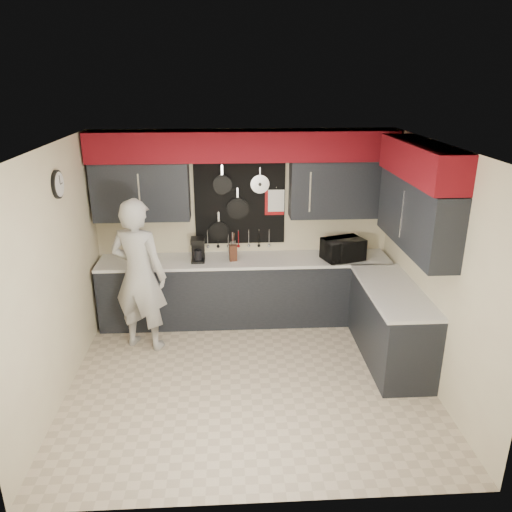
{
  "coord_description": "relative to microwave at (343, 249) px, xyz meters",
  "views": [
    {
      "loc": [
        -0.21,
        -4.84,
        3.27
      ],
      "look_at": [
        0.1,
        0.5,
        1.3
      ],
      "focal_mm": 35.0,
      "sensor_mm": 36.0,
      "label": 1
    }
  ],
  "objects": [
    {
      "name": "left_wall_assembly",
      "position": [
        -3.3,
        -1.33,
        0.27
      ],
      "size": [
        0.05,
        3.5,
        2.6
      ],
      "color": "beige",
      "rests_on": "ground"
    },
    {
      "name": "coffee_maker",
      "position": [
        -1.93,
        0.07,
        0.02
      ],
      "size": [
        0.18,
        0.22,
        0.32
      ],
      "rotation": [
        0.0,
        0.0,
        0.01
      ],
      "color": "black",
      "rests_on": "base_cabinets"
    },
    {
      "name": "base_cabinets",
      "position": [
        -0.82,
        -0.21,
        -0.61
      ],
      "size": [
        3.95,
        2.2,
        0.92
      ],
      "color": "black",
      "rests_on": "ground"
    },
    {
      "name": "back_wall_assembly",
      "position": [
        -1.3,
        0.26,
        0.95
      ],
      "size": [
        4.0,
        0.36,
        2.6
      ],
      "color": "beige",
      "rests_on": "ground"
    },
    {
      "name": "microwave",
      "position": [
        0.0,
        0.0,
        0.0
      ],
      "size": [
        0.61,
        0.5,
        0.29
      ],
      "primitive_type": "imported",
      "rotation": [
        0.0,
        0.0,
        0.32
      ],
      "color": "black",
      "rests_on": "base_cabinets"
    },
    {
      "name": "utensil_crock",
      "position": [
        -1.47,
        0.16,
        -0.06
      ],
      "size": [
        0.12,
        0.12,
        0.16
      ],
      "primitive_type": "cylinder",
      "color": "white",
      "rests_on": "base_cabinets"
    },
    {
      "name": "person",
      "position": [
        -2.61,
        -0.52,
        -0.1
      ],
      "size": [
        0.82,
        0.67,
        1.92
      ],
      "primitive_type": "imported",
      "rotation": [
        0.0,
        0.0,
        2.8
      ],
      "color": "#B4B4B2",
      "rests_on": "ground"
    },
    {
      "name": "right_wall_assembly",
      "position": [
        0.55,
        -1.08,
        0.88
      ],
      "size": [
        0.36,
        3.5,
        2.6
      ],
      "color": "beige",
      "rests_on": "ground"
    },
    {
      "name": "knife_block",
      "position": [
        -1.46,
        0.05,
        -0.04
      ],
      "size": [
        0.11,
        0.11,
        0.22
      ],
      "primitive_type": "cube",
      "rotation": [
        0.0,
        0.0,
        0.14
      ],
      "color": "#371D11",
      "rests_on": "base_cabinets"
    },
    {
      "name": "ground",
      "position": [
        -1.31,
        -1.34,
        -1.06
      ],
      "size": [
        4.0,
        4.0,
        0.0
      ],
      "primitive_type": "plane",
      "color": "beige",
      "rests_on": "ground"
    }
  ]
}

